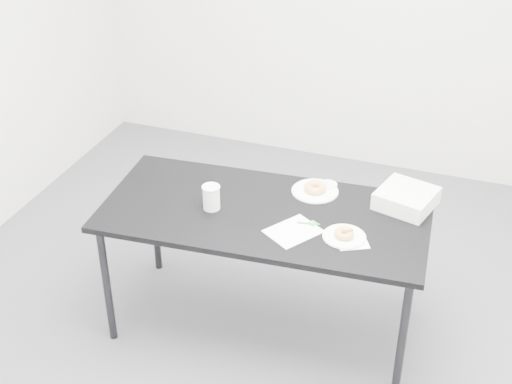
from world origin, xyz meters
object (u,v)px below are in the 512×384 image
(table, at_px, (264,220))
(scorecard, at_px, (293,231))
(coffee_cup, at_px, (211,197))
(bakery_box, at_px, (406,198))
(donut_far, at_px, (315,187))
(plate_near, at_px, (344,237))
(donut_near, at_px, (344,233))
(pen, at_px, (309,223))
(plate_far, at_px, (315,191))

(table, distance_m, scorecard, 0.24)
(scorecard, bearing_deg, coffee_cup, -154.24)
(bakery_box, bearing_deg, donut_far, -162.15)
(plate_near, distance_m, donut_near, 0.02)
(coffee_cup, bearing_deg, donut_far, 36.29)
(plate_near, distance_m, coffee_cup, 0.72)
(table, bearing_deg, pen, -13.82)
(scorecard, relative_size, plate_far, 0.99)
(plate_far, xyz_separation_m, bakery_box, (0.49, 0.02, 0.04))
(pen, bearing_deg, table, 160.44)
(plate_near, bearing_deg, donut_far, 124.32)
(scorecard, height_order, pen, pen)
(donut_far, bearing_deg, scorecard, -89.92)
(scorecard, relative_size, coffee_cup, 1.89)
(scorecard, bearing_deg, donut_near, 40.77)
(table, height_order, donut_near, donut_near)
(plate_near, bearing_deg, table, 168.13)
(pen, relative_size, plate_far, 0.46)
(table, xyz_separation_m, plate_near, (0.45, -0.09, 0.06))
(donut_near, relative_size, plate_far, 0.40)
(pen, height_order, donut_far, donut_far)
(plate_far, bearing_deg, scorecard, -89.92)
(scorecard, bearing_deg, table, -179.81)
(scorecard, relative_size, donut_far, 2.11)
(donut_far, relative_size, coffee_cup, 0.90)
(table, xyz_separation_m, donut_far, (0.19, 0.27, 0.09))
(donut_far, distance_m, bakery_box, 0.49)
(table, xyz_separation_m, bakery_box, (0.68, 0.30, 0.10))
(donut_far, height_order, coffee_cup, coffee_cup)
(plate_near, relative_size, donut_near, 2.13)
(plate_near, height_order, coffee_cup, coffee_cup)
(table, distance_m, pen, 0.26)
(scorecard, xyz_separation_m, donut_near, (0.25, 0.03, 0.02))
(scorecard, xyz_separation_m, donut_far, (-0.00, 0.40, 0.03))
(donut_near, bearing_deg, plate_near, 0.00)
(donut_near, bearing_deg, pen, 165.52)
(table, distance_m, donut_far, 0.35)
(plate_near, bearing_deg, coffee_cup, 177.79)
(bakery_box, bearing_deg, pen, -126.57)
(plate_far, bearing_deg, pen, -80.21)
(donut_near, relative_size, bakery_box, 0.37)
(donut_far, bearing_deg, table, -125.38)
(scorecard, height_order, donut_far, donut_far)
(plate_near, relative_size, bakery_box, 0.78)
(pen, bearing_deg, scorecard, -132.61)
(pen, distance_m, coffee_cup, 0.52)
(donut_near, bearing_deg, bakery_box, 59.20)
(scorecard, height_order, bakery_box, bakery_box)
(donut_near, distance_m, bakery_box, 0.46)
(plate_far, distance_m, bakery_box, 0.49)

